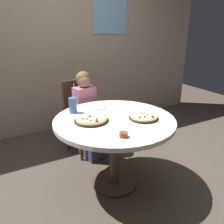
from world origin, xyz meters
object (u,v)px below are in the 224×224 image
object	(u,v)px
chair_wooden	(81,112)
plate_small	(99,107)
dining_table	(114,128)
diner_child	(89,120)
pizza_cheese	(144,117)
soda_cup	(73,105)
pizza_veggie	(91,120)
sauce_bowl	(123,135)

from	to	relation	value
chair_wooden	plate_small	bearing A→B (deg)	-87.21
dining_table	diner_child	xyz separation A→B (m)	(0.01, 0.69, -0.16)
pizza_cheese	plate_small	distance (m)	0.56
dining_table	pizza_cheese	xyz separation A→B (m)	(0.25, -0.14, 0.12)
soda_cup	plate_small	distance (m)	0.32
plate_small	pizza_veggie	bearing A→B (deg)	-125.17
diner_child	soda_cup	xyz separation A→B (m)	(-0.31, -0.35, 0.35)
soda_cup	diner_child	bearing A→B (deg)	48.78
diner_child	plate_small	size ratio (longest dim) A/B	6.01
dining_table	chair_wooden	distance (m)	0.88
soda_cup	pizza_veggie	bearing A→B (deg)	-75.86
dining_table	plate_small	bearing A→B (deg)	88.60
dining_table	pizza_cheese	size ratio (longest dim) A/B	4.10
dining_table	plate_small	distance (m)	0.39
pizza_cheese	sauce_bowl	bearing A→B (deg)	-146.96
chair_wooden	plate_small	distance (m)	0.55
soda_cup	plate_small	world-z (taller)	soda_cup
pizza_veggie	pizza_cheese	xyz separation A→B (m)	(0.47, -0.18, 0.00)
soda_cup	chair_wooden	bearing A→B (deg)	62.15
soda_cup	dining_table	bearing A→B (deg)	-48.80
diner_child	pizza_veggie	distance (m)	0.75
chair_wooden	pizza_veggie	distance (m)	0.89
pizza_cheese	pizza_veggie	bearing A→B (deg)	159.14
diner_child	soda_cup	distance (m)	0.59
pizza_veggie	soda_cup	xyz separation A→B (m)	(-0.07, 0.30, 0.06)
pizza_cheese	sauce_bowl	world-z (taller)	pizza_cheese
chair_wooden	diner_child	bearing A→B (deg)	-81.18
pizza_cheese	soda_cup	distance (m)	0.73
sauce_bowl	plate_small	size ratio (longest dim) A/B	0.39
pizza_veggie	pizza_cheese	bearing A→B (deg)	-20.86
diner_child	sauce_bowl	distance (m)	1.12
diner_child	plate_small	xyz separation A→B (m)	(-0.00, -0.32, 0.27)
chair_wooden	plate_small	xyz separation A→B (m)	(0.02, -0.50, 0.22)
diner_child	pizza_cheese	world-z (taller)	diner_child
dining_table	soda_cup	size ratio (longest dim) A/B	3.82
chair_wooden	dining_table	bearing A→B (deg)	-89.00
chair_wooden	diner_child	xyz separation A→B (m)	(0.03, -0.18, -0.05)
sauce_bowl	plate_small	bearing A→B (deg)	79.61
dining_table	sauce_bowl	size ratio (longest dim) A/B	16.77
diner_child	dining_table	bearing A→B (deg)	-91.05
sauce_bowl	pizza_veggie	bearing A→B (deg)	102.42
dining_table	sauce_bowl	distance (m)	0.42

